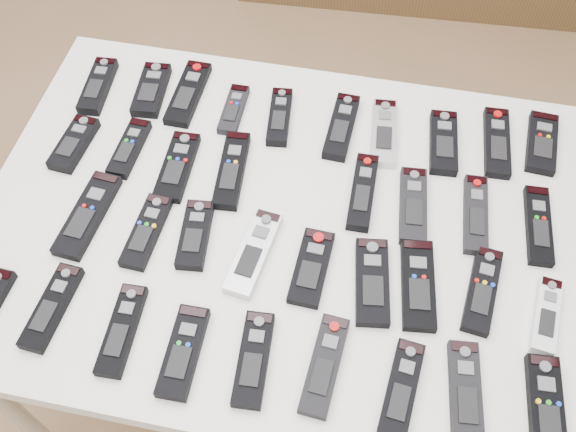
% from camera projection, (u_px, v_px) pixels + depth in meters
% --- Properties ---
extents(ground, '(4.00, 4.00, 0.00)m').
position_uv_depth(ground, '(249.00, 329.00, 2.00)').
color(ground, olive).
rests_on(ground, ground).
extents(table, '(1.25, 0.88, 0.78)m').
position_uv_depth(table, '(288.00, 237.00, 1.34)').
color(table, white).
rests_on(table, ground).
extents(remote_0, '(0.06, 0.17, 0.02)m').
position_uv_depth(remote_0, '(98.00, 86.00, 1.49)').
color(remote_0, black).
rests_on(remote_0, table).
extents(remote_1, '(0.07, 0.16, 0.02)m').
position_uv_depth(remote_1, '(151.00, 90.00, 1.48)').
color(remote_1, black).
rests_on(remote_1, table).
extents(remote_2, '(0.06, 0.20, 0.02)m').
position_uv_depth(remote_2, '(188.00, 93.00, 1.47)').
color(remote_2, black).
rests_on(remote_2, table).
extents(remote_3, '(0.04, 0.14, 0.02)m').
position_uv_depth(remote_3, '(234.00, 110.00, 1.45)').
color(remote_3, black).
rests_on(remote_3, table).
extents(remote_4, '(0.06, 0.16, 0.02)m').
position_uv_depth(remote_4, '(280.00, 117.00, 1.43)').
color(remote_4, black).
rests_on(remote_4, table).
extents(remote_5, '(0.06, 0.18, 0.02)m').
position_uv_depth(remote_5, '(341.00, 127.00, 1.41)').
color(remote_5, black).
rests_on(remote_5, table).
extents(remote_6, '(0.07, 0.18, 0.02)m').
position_uv_depth(remote_6, '(384.00, 133.00, 1.40)').
color(remote_6, '#B7B7BC').
rests_on(remote_6, table).
extents(remote_7, '(0.07, 0.17, 0.02)m').
position_uv_depth(remote_7, '(443.00, 143.00, 1.39)').
color(remote_7, black).
rests_on(remote_7, table).
extents(remote_8, '(0.06, 0.19, 0.02)m').
position_uv_depth(remote_8, '(497.00, 142.00, 1.39)').
color(remote_8, black).
rests_on(remote_8, table).
extents(remote_9, '(0.07, 0.17, 0.02)m').
position_uv_depth(remote_9, '(542.00, 143.00, 1.39)').
color(remote_9, black).
rests_on(remote_9, table).
extents(remote_10, '(0.07, 0.15, 0.02)m').
position_uv_depth(remote_10, '(74.00, 144.00, 1.39)').
color(remote_10, black).
rests_on(remote_10, table).
extents(remote_11, '(0.05, 0.16, 0.02)m').
position_uv_depth(remote_11, '(129.00, 148.00, 1.38)').
color(remote_11, black).
rests_on(remote_11, table).
extents(remote_12, '(0.06, 0.18, 0.02)m').
position_uv_depth(remote_12, '(177.00, 166.00, 1.35)').
color(remote_12, black).
rests_on(remote_12, table).
extents(remote_13, '(0.07, 0.20, 0.02)m').
position_uv_depth(remote_13, '(232.00, 170.00, 1.35)').
color(remote_13, black).
rests_on(remote_13, table).
extents(remote_14, '(0.05, 0.18, 0.02)m').
position_uv_depth(remote_14, '(363.00, 192.00, 1.31)').
color(remote_14, black).
rests_on(remote_14, table).
extents(remote_15, '(0.07, 0.18, 0.02)m').
position_uv_depth(remote_15, '(413.00, 206.00, 1.30)').
color(remote_15, black).
rests_on(remote_15, table).
extents(remote_16, '(0.05, 0.19, 0.02)m').
position_uv_depth(remote_16, '(476.00, 214.00, 1.28)').
color(remote_16, black).
rests_on(remote_16, table).
extents(remote_17, '(0.05, 0.18, 0.02)m').
position_uv_depth(remote_17, '(538.00, 225.00, 1.27)').
color(remote_17, black).
rests_on(remote_17, table).
extents(remote_18, '(0.07, 0.21, 0.02)m').
position_uv_depth(remote_18, '(88.00, 215.00, 1.28)').
color(remote_18, black).
rests_on(remote_18, table).
extents(remote_19, '(0.06, 0.17, 0.02)m').
position_uv_depth(remote_19, '(146.00, 232.00, 1.26)').
color(remote_19, black).
rests_on(remote_19, table).
extents(remote_20, '(0.07, 0.16, 0.02)m').
position_uv_depth(remote_20, '(195.00, 235.00, 1.26)').
color(remote_20, black).
rests_on(remote_20, table).
extents(remote_21, '(0.08, 0.20, 0.02)m').
position_uv_depth(remote_21, '(254.00, 252.00, 1.24)').
color(remote_21, '#B7B7BC').
rests_on(remote_21, table).
extents(remote_22, '(0.07, 0.16, 0.02)m').
position_uv_depth(remote_22, '(311.00, 267.00, 1.22)').
color(remote_22, black).
rests_on(remote_22, table).
extents(remote_23, '(0.09, 0.18, 0.02)m').
position_uv_depth(remote_23, '(372.00, 282.00, 1.20)').
color(remote_23, black).
rests_on(remote_23, table).
extents(remote_24, '(0.08, 0.19, 0.02)m').
position_uv_depth(remote_24, '(418.00, 285.00, 1.20)').
color(remote_24, black).
rests_on(remote_24, table).
extents(remote_25, '(0.07, 0.18, 0.02)m').
position_uv_depth(remote_25, '(482.00, 290.00, 1.19)').
color(remote_25, black).
rests_on(remote_25, table).
extents(remote_26, '(0.06, 0.16, 0.02)m').
position_uv_depth(remote_26, '(546.00, 315.00, 1.16)').
color(remote_26, silver).
rests_on(remote_26, table).
extents(remote_28, '(0.06, 0.17, 0.02)m').
position_uv_depth(remote_28, '(52.00, 307.00, 1.17)').
color(remote_28, black).
rests_on(remote_28, table).
extents(remote_29, '(0.05, 0.18, 0.02)m').
position_uv_depth(remote_29, '(122.00, 330.00, 1.15)').
color(remote_29, black).
rests_on(remote_29, table).
extents(remote_30, '(0.06, 0.17, 0.02)m').
position_uv_depth(remote_30, '(183.00, 352.00, 1.12)').
color(remote_30, black).
rests_on(remote_30, table).
extents(remote_31, '(0.06, 0.17, 0.02)m').
position_uv_depth(remote_31, '(254.00, 359.00, 1.11)').
color(remote_31, black).
rests_on(remote_31, table).
extents(remote_32, '(0.06, 0.19, 0.02)m').
position_uv_depth(remote_32, '(325.00, 365.00, 1.11)').
color(remote_32, black).
rests_on(remote_32, table).
extents(remote_33, '(0.07, 0.18, 0.02)m').
position_uv_depth(remote_33, '(401.00, 391.00, 1.08)').
color(remote_33, black).
rests_on(remote_33, table).
extents(remote_34, '(0.07, 0.18, 0.02)m').
position_uv_depth(remote_34, '(465.00, 393.00, 1.08)').
color(remote_34, black).
rests_on(remote_34, table).
extents(remote_35, '(0.07, 0.19, 0.02)m').
position_uv_depth(remote_35, '(546.00, 411.00, 1.06)').
color(remote_35, black).
rests_on(remote_35, table).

